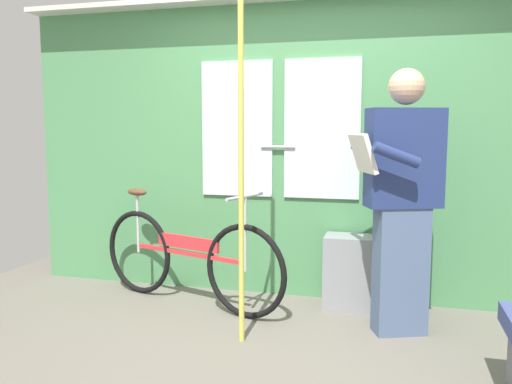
{
  "coord_description": "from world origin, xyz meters",
  "views": [
    {
      "loc": [
        0.71,
        -2.87,
        1.38
      ],
      "look_at": [
        -0.23,
        0.69,
        0.93
      ],
      "focal_mm": 36.79,
      "sensor_mm": 36.0,
      "label": 1
    }
  ],
  "objects_px": {
    "passenger_reading_newspaper": "(402,196)",
    "trash_bin_by_wall": "(351,272)",
    "bicycle_near_door": "(187,258)",
    "handrail_pole": "(241,160)"
  },
  "relations": [
    {
      "from": "bicycle_near_door",
      "to": "handrail_pole",
      "type": "height_order",
      "value": "handrail_pole"
    },
    {
      "from": "bicycle_near_door",
      "to": "passenger_reading_newspaper",
      "type": "xyz_separation_m",
      "value": [
        1.6,
        -0.18,
        0.56
      ]
    },
    {
      "from": "passenger_reading_newspaper",
      "to": "handrail_pole",
      "type": "xyz_separation_m",
      "value": [
        -0.98,
        -0.41,
        0.25
      ]
    },
    {
      "from": "bicycle_near_door",
      "to": "trash_bin_by_wall",
      "type": "relative_size",
      "value": 3.03
    },
    {
      "from": "passenger_reading_newspaper",
      "to": "handrail_pole",
      "type": "height_order",
      "value": "handrail_pole"
    },
    {
      "from": "passenger_reading_newspaper",
      "to": "trash_bin_by_wall",
      "type": "xyz_separation_m",
      "value": [
        -0.35,
        0.43,
        -0.65
      ]
    },
    {
      "from": "passenger_reading_newspaper",
      "to": "bicycle_near_door",
      "type": "bearing_deg",
      "value": -27.54
    },
    {
      "from": "trash_bin_by_wall",
      "to": "bicycle_near_door",
      "type": "bearing_deg",
      "value": -168.79
    },
    {
      "from": "trash_bin_by_wall",
      "to": "handrail_pole",
      "type": "height_order",
      "value": "handrail_pole"
    },
    {
      "from": "bicycle_near_door",
      "to": "handrail_pole",
      "type": "xyz_separation_m",
      "value": [
        0.62,
        -0.59,
        0.81
      ]
    }
  ]
}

